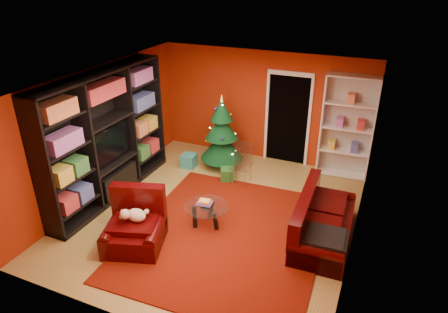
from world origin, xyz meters
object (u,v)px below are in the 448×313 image
at_px(armchair, 134,227).
at_px(sofa, 325,218).
at_px(media_unit, 106,137).
at_px(gift_box_teal, 189,161).
at_px(gift_box_green, 227,174).
at_px(acrylic_chair, 241,166).
at_px(white_bookshelf, 347,128).
at_px(rug, 228,235).
at_px(gift_box_red, 227,151).
at_px(christmas_tree, 222,132).
at_px(dog, 136,215).
at_px(coffee_table, 207,215).

xyz_separation_m(armchair, sofa, (2.88, 1.47, 0.02)).
bearing_deg(media_unit, armchair, -41.54).
bearing_deg(gift_box_teal, sofa, -23.43).
distance_m(gift_box_green, acrylic_chair, 0.41).
relative_size(white_bookshelf, sofa, 1.20).
bearing_deg(rug, armchair, -146.60).
xyz_separation_m(gift_box_green, white_bookshelf, (2.26, 1.26, 1.00)).
relative_size(rug, gift_box_green, 13.17).
relative_size(gift_box_red, acrylic_chair, 0.29).
distance_m(media_unit, sofa, 4.39).
bearing_deg(media_unit, gift_box_teal, 62.55).
bearing_deg(acrylic_chair, christmas_tree, 139.29).
relative_size(christmas_tree, gift_box_green, 6.18).
height_order(media_unit, armchair, media_unit).
relative_size(gift_box_teal, dog, 0.78).
height_order(rug, christmas_tree, christmas_tree).
relative_size(christmas_tree, dog, 4.42).
xyz_separation_m(gift_box_green, dog, (-0.52, -2.64, 0.45)).
xyz_separation_m(sofa, coffee_table, (-2.02, -0.46, -0.20)).
bearing_deg(sofa, gift_box_teal, 64.67).
distance_m(rug, media_unit, 3.05).
bearing_deg(gift_box_red, dog, -90.28).
relative_size(gift_box_green, dog, 0.71).
distance_m(armchair, acrylic_chair, 2.85).
distance_m(rug, dog, 1.63).
bearing_deg(rug, dog, -147.90).
distance_m(gift_box_teal, gift_box_red, 1.10).
bearing_deg(christmas_tree, gift_box_green, -56.62).
xyz_separation_m(media_unit, coffee_table, (2.27, -0.25, -1.06)).
relative_size(gift_box_red, sofa, 0.12).
relative_size(dog, acrylic_chair, 0.49).
distance_m(dog, acrylic_chair, 2.78).
bearing_deg(gift_box_teal, rug, -48.17).
height_order(white_bookshelf, coffee_table, white_bookshelf).
height_order(gift_box_teal, acrylic_chair, acrylic_chair).
relative_size(christmas_tree, white_bookshelf, 0.75).
height_order(white_bookshelf, armchair, white_bookshelf).
bearing_deg(white_bookshelf, christmas_tree, -168.03).
xyz_separation_m(dog, acrylic_chair, (0.83, 2.65, -0.18)).
relative_size(rug, sofa, 1.93).
distance_m(rug, christmas_tree, 2.81).
relative_size(rug, white_bookshelf, 1.61).
xyz_separation_m(gift_box_teal, acrylic_chair, (1.39, -0.23, 0.25)).
distance_m(christmas_tree, acrylic_chair, 1.01).
distance_m(christmas_tree, armchair, 3.33).
bearing_deg(gift_box_green, christmas_tree, 123.38).
relative_size(christmas_tree, acrylic_chair, 2.17).
height_order(gift_box_teal, dog, dog).
distance_m(white_bookshelf, acrylic_chair, 2.43).
xyz_separation_m(media_unit, acrylic_chair, (2.27, 1.45, -0.87)).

